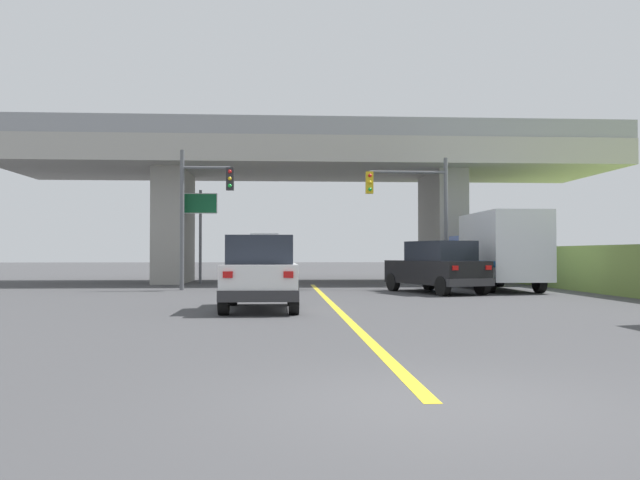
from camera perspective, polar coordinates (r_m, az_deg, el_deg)
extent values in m
plane|color=#424244|center=(35.90, -0.90, -3.62)|extent=(160.00, 160.00, 0.00)
cube|color=#A8A59E|center=(36.22, -0.89, 6.77)|extent=(31.69, 8.84, 1.29)
cube|color=#9A9891|center=(36.31, -12.34, 1.09)|extent=(1.52, 5.30, 5.89)
cube|color=#9A9891|center=(36.92, 10.36, 1.04)|extent=(1.52, 5.30, 5.89)
cube|color=gray|center=(32.19, -0.55, 9.74)|extent=(31.69, 0.20, 0.90)
cube|color=gray|center=(40.59, -1.16, 7.47)|extent=(31.69, 0.20, 0.90)
cube|color=yellow|center=(19.98, 1.12, -5.57)|extent=(0.20, 26.14, 0.01)
cube|color=silver|center=(18.45, -5.08, -3.43)|extent=(1.96, 4.25, 0.90)
cube|color=#1E232D|center=(18.12, -5.10, -0.85)|extent=(1.72, 2.34, 0.76)
cube|color=#2D2D30|center=(16.39, -5.29, -4.80)|extent=(2.00, 0.20, 0.28)
cube|color=red|center=(16.34, -7.87, -2.95)|extent=(0.24, 0.06, 0.16)
cube|color=red|center=(16.29, -2.72, -2.96)|extent=(0.24, 0.06, 0.16)
cylinder|color=black|center=(20.09, -7.46, -4.52)|extent=(0.26, 0.72, 0.72)
cylinder|color=black|center=(20.04, -2.43, -4.54)|extent=(0.26, 0.72, 0.72)
cylinder|color=black|center=(16.95, -8.22, -5.15)|extent=(0.26, 0.72, 0.72)
cylinder|color=black|center=(16.90, -2.25, -5.17)|extent=(0.26, 0.72, 0.72)
cube|color=black|center=(26.51, 9.81, -2.72)|extent=(3.40, 5.10, 0.90)
cube|color=#1E232D|center=(26.20, 10.22, -0.93)|extent=(2.47, 3.02, 0.76)
cube|color=#2D2D30|center=(24.61, 12.75, -3.56)|extent=(1.91, 0.85, 0.28)
cube|color=red|center=(24.12, 11.46, -2.35)|extent=(0.25, 0.14, 0.16)
cube|color=red|center=(24.97, 14.18, -2.30)|extent=(0.25, 0.14, 0.16)
cylinder|color=black|center=(27.64, 6.26, -3.60)|extent=(0.49, 0.77, 0.72)
cylinder|color=black|center=(28.52, 9.27, -3.52)|extent=(0.49, 0.77, 0.72)
cylinder|color=black|center=(24.54, 10.44, -3.90)|extent=(0.49, 0.77, 0.72)
cylinder|color=black|center=(25.53, 13.66, -3.78)|extent=(0.49, 0.77, 0.72)
cube|color=navy|center=(31.85, 13.31, -1.38)|extent=(2.20, 2.00, 1.90)
cube|color=silver|center=(28.45, 15.37, -0.53)|extent=(2.31, 5.13, 2.76)
cube|color=#195999|center=(28.45, 15.38, -1.92)|extent=(2.33, 5.03, 0.24)
cylinder|color=black|center=(31.59, 11.58, -3.11)|extent=(0.30, 0.90, 0.90)
cylinder|color=black|center=(32.17, 15.03, -3.06)|extent=(0.30, 0.90, 0.90)
cylinder|color=black|center=(26.94, 14.25, -3.45)|extent=(0.30, 0.90, 0.90)
cylinder|color=black|center=(27.61, 18.21, -3.37)|extent=(0.30, 0.90, 0.90)
cylinder|color=#56595E|center=(29.91, 10.69, 1.43)|extent=(0.18, 0.18, 5.76)
cylinder|color=#56595E|center=(29.73, 7.49, 5.77)|extent=(3.39, 0.12, 0.12)
cube|color=gold|center=(29.41, 4.24, 4.90)|extent=(0.32, 0.26, 0.96)
sphere|color=red|center=(29.29, 4.28, 5.51)|extent=(0.16, 0.16, 0.16)
sphere|color=gold|center=(29.26, 4.28, 4.93)|extent=(0.16, 0.16, 0.16)
sphere|color=green|center=(29.23, 4.28, 4.34)|extent=(0.16, 0.16, 0.16)
cylinder|color=#56595E|center=(28.74, -11.69, 1.69)|extent=(0.18, 0.18, 5.92)
cylinder|color=#56595E|center=(28.81, -9.68, 6.12)|extent=(2.01, 0.12, 0.12)
cube|color=#232326|center=(28.66, -7.68, 5.18)|extent=(0.32, 0.26, 0.96)
sphere|color=red|center=(28.55, -7.70, 5.81)|extent=(0.16, 0.16, 0.16)
sphere|color=gold|center=(28.51, -7.71, 5.21)|extent=(0.16, 0.16, 0.16)
sphere|color=green|center=(28.48, -7.71, 4.61)|extent=(0.16, 0.16, 0.16)
cylinder|color=#56595E|center=(34.45, -10.17, 0.26)|extent=(0.14, 0.14, 4.76)
cube|color=#146638|center=(34.48, -10.18, 3.10)|extent=(1.63, 0.08, 0.96)
cube|color=white|center=(34.47, -10.18, 3.10)|extent=(1.71, 0.04, 1.04)
cube|color=red|center=(60.35, -4.64, -1.28)|extent=(2.20, 2.00, 1.90)
cube|color=silver|center=(56.94, -4.72, -0.87)|extent=(2.31, 4.81, 2.74)
cube|color=#197F4C|center=(56.94, -4.72, -1.56)|extent=(2.33, 4.72, 0.24)
cylinder|color=black|center=(60.39, -5.59, -2.18)|extent=(0.30, 0.90, 0.90)
cylinder|color=black|center=(60.35, -3.69, -2.19)|extent=(0.30, 0.90, 0.90)
cylinder|color=black|center=(55.78, -5.77, -2.27)|extent=(0.30, 0.90, 0.90)
cylinder|color=black|center=(55.74, -3.72, -2.27)|extent=(0.30, 0.90, 0.90)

